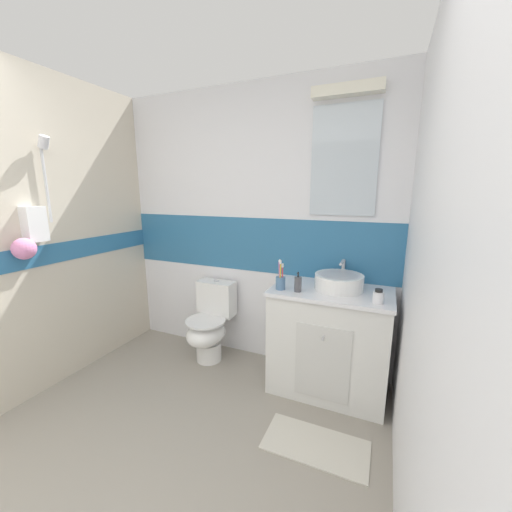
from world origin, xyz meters
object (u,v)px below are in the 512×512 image
(toothbrush_cup, at_px, (280,282))
(toilet, at_px, (210,324))
(soap_dispenser, at_px, (298,284))
(hair_gel_jar, at_px, (378,297))
(sink_basin, at_px, (339,281))

(toothbrush_cup, bearing_deg, toilet, 167.34)
(soap_dispenser, distance_m, hair_gel_jar, 0.56)
(sink_basin, height_order, toilet, sink_basin)
(sink_basin, bearing_deg, toothbrush_cup, -156.26)
(toothbrush_cup, distance_m, hair_gel_jar, 0.70)
(toilet, distance_m, soap_dispenser, 1.07)
(sink_basin, xyz_separation_m, toothbrush_cup, (-0.41, -0.18, -0.00))
(sink_basin, relative_size, toilet, 0.55)
(toothbrush_cup, distance_m, soap_dispenser, 0.14)
(sink_basin, bearing_deg, hair_gel_jar, -34.70)
(soap_dispenser, bearing_deg, toilet, 169.27)
(toilet, relative_size, soap_dispenser, 4.90)
(toilet, bearing_deg, sink_basin, 0.53)
(toilet, xyz_separation_m, hair_gel_jar, (1.46, -0.19, 0.54))
(toothbrush_cup, height_order, soap_dispenser, toothbrush_cup)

